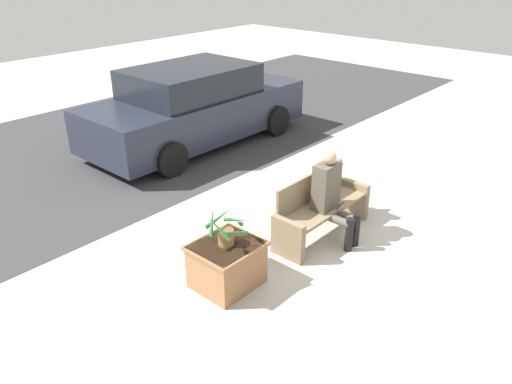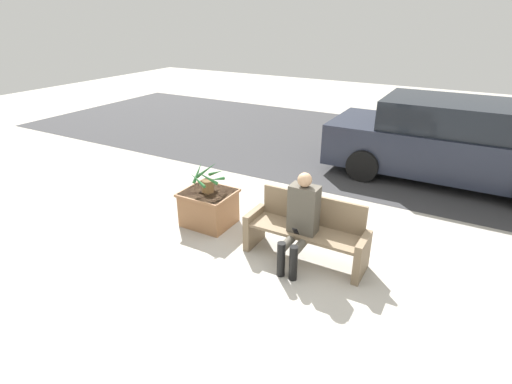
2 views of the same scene
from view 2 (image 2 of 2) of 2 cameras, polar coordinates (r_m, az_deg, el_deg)
name	(u,v)px [view 2 (image 2 of 2)]	position (r m, az deg, el deg)	size (l,w,h in m)	color
ground_plane	(296,266)	(5.30, 5.76, -10.54)	(30.00, 30.00, 0.00)	#ADA89E
road_surface	(390,151)	(10.03, 18.57, 5.57)	(20.00, 6.00, 0.01)	#38383A
bench	(307,231)	(5.30, 7.26, -5.51)	(1.61, 0.49, 0.85)	#7A664C
person_seated	(300,218)	(5.03, 6.38, -3.76)	(0.37, 0.61, 1.25)	#4C473D
planter_box	(209,207)	(6.17, -6.76, -2.09)	(0.76, 0.68, 0.54)	#936642
potted_plant	(207,181)	(5.99, -6.97, 1.60)	(0.48, 0.49, 0.42)	brown
parked_car	(450,142)	(8.52, 25.99, 6.42)	(4.56, 1.98, 1.54)	#232838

